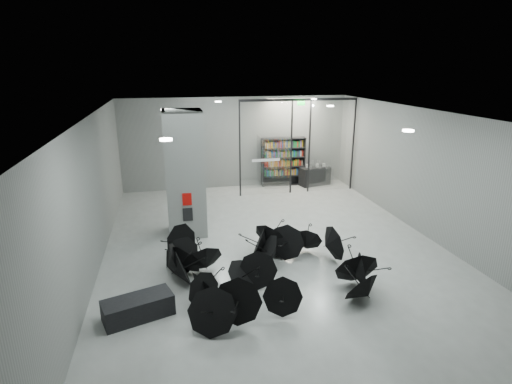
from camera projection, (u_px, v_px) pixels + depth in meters
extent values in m
plane|color=gray|center=(277.00, 251.00, 12.14)|extent=(14.00, 14.00, 0.00)
cube|color=slate|center=(279.00, 115.00, 10.95)|extent=(10.00, 14.00, 0.02)
cube|color=slate|center=(236.00, 143.00, 18.08)|extent=(10.00, 0.02, 4.00)
cube|color=slate|center=(427.00, 344.00, 5.02)|extent=(10.00, 0.02, 4.00)
cube|color=slate|center=(91.00, 198.00, 10.53)|extent=(0.02, 14.00, 4.00)
cube|color=slate|center=(434.00, 177.00, 12.57)|extent=(0.02, 14.00, 4.00)
cube|color=slate|center=(185.00, 174.00, 12.90)|extent=(1.20, 1.20, 4.00)
cube|color=#A50A07|center=(187.00, 199.00, 12.52)|extent=(0.28, 0.04, 0.38)
cube|color=black|center=(188.00, 214.00, 12.67)|extent=(0.30, 0.03, 0.42)
cube|color=#0CE533|center=(301.00, 103.00, 16.44)|extent=(0.30, 0.06, 0.15)
cube|color=silver|center=(266.00, 148.00, 16.88)|extent=(2.20, 0.02, 3.95)
cube|color=silver|center=(331.00, 145.00, 17.48)|extent=(2.00, 0.02, 3.95)
cube|color=black|center=(240.00, 149.00, 16.66)|extent=(0.06, 0.06, 4.00)
cube|color=black|center=(291.00, 147.00, 17.11)|extent=(0.06, 0.06, 4.00)
cube|color=black|center=(309.00, 146.00, 17.27)|extent=(0.06, 0.06, 4.00)
cube|color=black|center=(353.00, 144.00, 17.68)|extent=(0.06, 0.06, 4.00)
cube|color=black|center=(300.00, 100.00, 16.59)|extent=(5.00, 0.08, 0.10)
cube|color=black|center=(138.00, 308.00, 8.87)|extent=(1.60, 1.07, 0.48)
cube|color=black|center=(315.00, 176.00, 18.71)|extent=(1.50, 0.87, 0.84)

